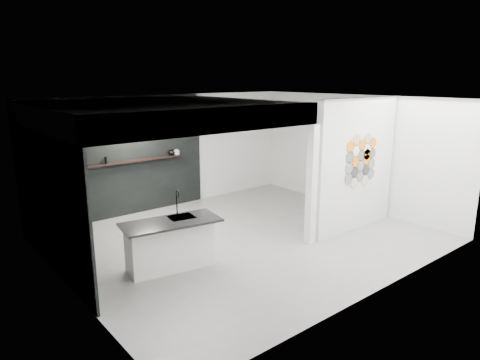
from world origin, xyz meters
name	(u,v)px	position (x,y,z in m)	size (l,w,h in m)	color
floor	(245,238)	(0.00, 0.00, -0.01)	(7.00, 6.00, 0.01)	slate
partition_panel	(356,165)	(2.23, -1.00, 1.40)	(2.45, 0.15, 2.80)	silver
bay_clad_back	(121,167)	(-1.30, 2.97, 1.18)	(4.40, 0.04, 2.35)	black
bay_clad_left	(47,203)	(-3.47, 1.00, 1.18)	(0.04, 4.00, 2.35)	black
bulkhead	(160,113)	(-1.30, 1.00, 2.55)	(4.40, 4.00, 0.40)	silver
corner_column	(312,185)	(0.82, -1.00, 1.18)	(0.16, 0.16, 2.35)	silver
fascia_beam	(220,120)	(-1.30, -0.92, 2.55)	(4.40, 0.16, 0.40)	silver
wall_basin	(67,221)	(-3.24, 0.80, 0.85)	(0.40, 0.60, 0.12)	silver
display_shelf	(126,162)	(-1.20, 2.87, 1.30)	(3.00, 0.15, 0.04)	black
kitchen_island	(170,243)	(-1.90, -0.26, 0.44)	(1.73, 0.97, 1.32)	silver
stockpot	(66,164)	(-2.55, 2.87, 1.42)	(0.24, 0.24, 0.20)	black
kettle	(171,153)	(0.00, 2.87, 1.39)	(0.16, 0.16, 0.14)	black
glass_bowl	(177,153)	(0.15, 2.87, 1.37)	(0.15, 0.15, 0.11)	gray
glass_vase	(177,152)	(0.15, 2.87, 1.39)	(0.10, 0.10, 0.13)	gray
bottle_dark	(106,160)	(-1.68, 2.87, 1.40)	(0.06, 0.06, 0.16)	black
utensil_cup	(81,165)	(-2.23, 2.87, 1.37)	(0.07, 0.07, 0.09)	black
hex_tile_cluster	(361,160)	(2.26, -1.09, 1.50)	(1.04, 0.02, 1.16)	#66635E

